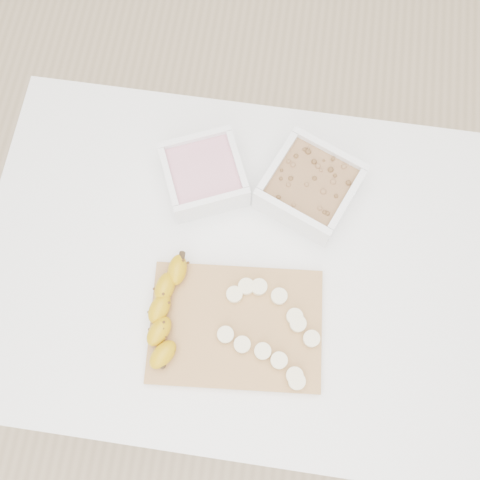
# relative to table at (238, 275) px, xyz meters

# --- Properties ---
(ground) EXTENTS (3.50, 3.50, 0.00)m
(ground) POSITION_rel_table_xyz_m (0.00, 0.00, -0.65)
(ground) COLOR #C6AD89
(ground) RESTS_ON ground
(table) EXTENTS (1.00, 0.70, 0.75)m
(table) POSITION_rel_table_xyz_m (0.00, 0.00, 0.00)
(table) COLOR white
(table) RESTS_ON ground
(bowl_yogurt) EXTENTS (0.19, 0.19, 0.07)m
(bowl_yogurt) POSITION_rel_table_xyz_m (-0.09, 0.16, 0.13)
(bowl_yogurt) COLOR white
(bowl_yogurt) RESTS_ON table
(bowl_granola) EXTENTS (0.21, 0.21, 0.08)m
(bowl_granola) POSITION_rel_table_xyz_m (0.12, 0.16, 0.13)
(bowl_granola) COLOR white
(bowl_granola) RESTS_ON table
(cutting_board) EXTENTS (0.33, 0.25, 0.01)m
(cutting_board) POSITION_rel_table_xyz_m (0.01, -0.12, 0.10)
(cutting_board) COLOR #B5854B
(cutting_board) RESTS_ON table
(banana) EXTENTS (0.09, 0.21, 0.03)m
(banana) POSITION_rel_table_xyz_m (-0.11, -0.12, 0.13)
(banana) COLOR #C19108
(banana) RESTS_ON cutting_board
(banana_slices) EXTENTS (0.18, 0.19, 0.02)m
(banana_slices) POSITION_rel_table_xyz_m (0.08, -0.12, 0.12)
(banana_slices) COLOR #FDF1C0
(banana_slices) RESTS_ON cutting_board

